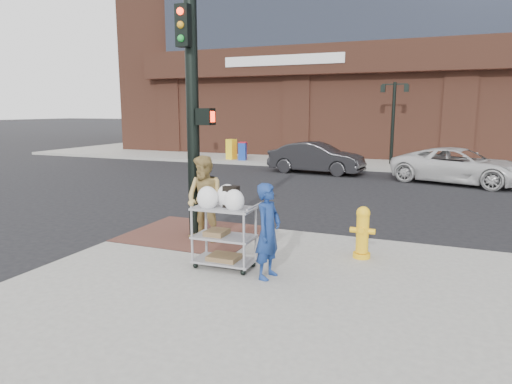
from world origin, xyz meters
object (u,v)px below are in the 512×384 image
at_px(woman_blue, 268,231).
at_px(fire_hydrant, 362,232).
at_px(traffic_signal_pole, 193,110).
at_px(utility_cart, 224,231).
at_px(lamp_post, 393,114).
at_px(sedan_dark, 316,158).
at_px(minivan_white, 459,166).
at_px(pedestrian_tan, 205,199).

relative_size(woman_blue, fire_hydrant, 1.61).
height_order(traffic_signal_pole, utility_cart, traffic_signal_pole).
height_order(lamp_post, sedan_dark, lamp_post).
bearing_deg(fire_hydrant, woman_blue, -128.00).
bearing_deg(fire_hydrant, utility_cart, -145.61).
relative_size(lamp_post, fire_hydrant, 4.14).
xyz_separation_m(woman_blue, minivan_white, (3.16, 12.60, -0.24)).
xyz_separation_m(sedan_dark, fire_hydrant, (3.98, -11.78, -0.06)).
distance_m(pedestrian_tan, utility_cart, 1.70).
bearing_deg(utility_cart, minivan_white, 72.10).
bearing_deg(minivan_white, pedestrian_tan, 172.58).
bearing_deg(woman_blue, traffic_signal_pole, 61.08).
distance_m(traffic_signal_pole, woman_blue, 3.45).
bearing_deg(pedestrian_tan, traffic_signal_pole, 158.00).
bearing_deg(minivan_white, fire_hydrant, -172.74).
bearing_deg(pedestrian_tan, minivan_white, 77.58).
height_order(traffic_signal_pole, fire_hydrant, traffic_signal_pole).
bearing_deg(sedan_dark, lamp_post, -34.05).
relative_size(traffic_signal_pole, woman_blue, 3.22).
height_order(pedestrian_tan, minivan_white, pedestrian_tan).
height_order(minivan_white, utility_cart, utility_cart).
bearing_deg(lamp_post, utility_cart, -93.49).
height_order(sedan_dark, minivan_white, sedan_dark).
bearing_deg(minivan_white, traffic_signal_pole, 170.43).
relative_size(lamp_post, traffic_signal_pole, 0.80).
distance_m(sedan_dark, utility_cart, 13.36).
distance_m(lamp_post, sedan_dark, 4.98).
distance_m(minivan_white, utility_cart, 13.08).
bearing_deg(fire_hydrant, sedan_dark, 108.68).
height_order(lamp_post, woman_blue, lamp_post).
bearing_deg(woman_blue, pedestrian_tan, 60.62).
relative_size(pedestrian_tan, utility_cart, 1.24).
xyz_separation_m(pedestrian_tan, utility_cart, (1.07, -1.30, -0.24)).
distance_m(traffic_signal_pole, fire_hydrant, 4.18).
bearing_deg(utility_cart, lamp_post, 86.51).
distance_m(lamp_post, minivan_white, 5.62).
bearing_deg(woman_blue, sedan_dark, 19.16).
bearing_deg(traffic_signal_pole, woman_blue, -36.51).
relative_size(pedestrian_tan, minivan_white, 0.36).
bearing_deg(utility_cart, woman_blue, -9.93).
bearing_deg(sedan_dark, pedestrian_tan, -171.04).
relative_size(lamp_post, utility_cart, 2.78).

